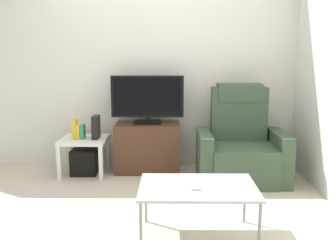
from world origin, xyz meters
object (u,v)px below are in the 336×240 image
Objects in this scene: subwoofer_box at (85,161)px; television at (147,98)px; recliner_armchair at (241,147)px; coffee_table at (198,189)px; game_console at (96,127)px; tv_stand at (148,147)px; side_table at (84,144)px; book_leftmost at (75,129)px; cell_phone at (195,186)px; book_rightmost at (83,132)px; book_middle at (79,132)px.

television is at bearing 9.84° from subwoofer_box.
coffee_table is at bearing -109.62° from recliner_armchair.
subwoofer_box is 1.12× the size of game_console.
tv_stand is 0.76m from side_table.
book_leftmost reaches higher than side_table.
side_table is 3.60× the size of cell_phone.
side_table is 1.80× the size of subwoofer_box.
book_rightmost is (0.09, 0.00, -0.03)m from book_leftmost.
recliner_armchair reaches higher than subwoofer_box.
book_middle is 2.02m from coffee_table.
subwoofer_box is 1.29× the size of book_leftmost.
book_leftmost is 0.06m from book_middle.
side_table is at bearing 180.00° from subwoofer_box.
tv_stand is 1.12m from recliner_armchair.
tv_stand reaches higher than side_table.
coffee_table is at bearing -51.70° from side_table.
subwoofer_box is (-0.75, -0.13, -0.74)m from television.
book_middle reaches higher than tv_stand.
subwoofer_box is 2.00× the size of cell_phone.
book_middle is (-1.88, 0.15, 0.15)m from recliner_armchair.
book_middle is at bearing 0.00° from book_leftmost.
coffee_table is (1.10, -1.58, -0.17)m from game_console.
recliner_armchair is 4.02× the size of game_console.
book_leftmost is at bearing -168.69° from subwoofer_box.
tv_stand is 3.33× the size of book_leftmost.
recliner_armchair reaches higher than tv_stand.
tv_stand reaches higher than cell_phone.
television reaches higher than cell_phone.
coffee_table is (1.25, -1.55, -0.12)m from book_rightmost.
game_console is at bearing 3.95° from side_table.
side_table and cell_phone have the same top height.
recliner_armchair is 1.70m from game_console.
side_table is 2.00m from coffee_table.
book_leftmost is at bearing 180.00° from book_rightmost.
television is 1.85m from cell_phone.
television is 2.90× the size of subwoofer_box.
book_leftmost is 0.26× the size of coffee_table.
game_console is 0.30× the size of coffee_table.
side_table is 2.33× the size of book_leftmost.
subwoofer_box is 0.37m from book_middle.
book_middle is (-0.05, -0.02, 0.37)m from subwoofer_box.
book_middle is at bearing -170.68° from tv_stand.
book_rightmost is (-0.01, -0.02, 0.37)m from subwoofer_box.
television is (-0.00, 0.02, 0.60)m from tv_stand.
cell_phone is (0.46, -1.73, -0.46)m from television.
recliner_armchair is 2.00× the size of side_table.
cell_phone is (1.07, -1.61, -0.14)m from game_console.
subwoofer_box is (-1.83, 0.17, -0.22)m from recliner_armchair.
tv_stand is 5.14× the size of cell_phone.
book_middle is (-0.80, -0.15, -0.38)m from television.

